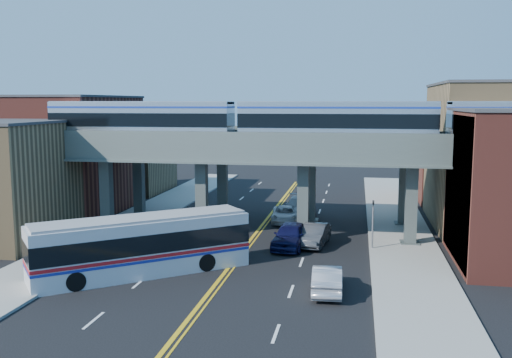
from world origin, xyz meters
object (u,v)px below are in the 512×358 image
at_px(traffic_signal, 373,219).
at_px(transit_train, 336,121).
at_px(car_lane_c, 285,214).
at_px(car_parked_curb, 327,279).
at_px(stop_sign, 243,231).
at_px(transit_bus, 142,246).
at_px(car_lane_b, 314,235).
at_px(car_lane_d, 299,207).
at_px(car_lane_a, 290,235).

bearing_deg(traffic_signal, transit_train, 144.44).
height_order(car_lane_c, car_parked_curb, car_parked_curb).
relative_size(stop_sign, transit_bus, 0.21).
xyz_separation_m(traffic_signal, car_lane_b, (-4.20, 0.68, -1.51)).
xyz_separation_m(transit_bus, car_lane_d, (7.72, 19.56, -0.88)).
bearing_deg(car_parked_curb, stop_sign, -49.84).
distance_m(car_lane_a, car_lane_b, 1.97).
xyz_separation_m(car_lane_a, car_parked_curb, (3.18, -9.42, -0.15)).
bearing_deg(car_lane_d, car_lane_b, -80.61).
bearing_deg(transit_bus, car_parked_curb, -45.75).
bearing_deg(stop_sign, car_lane_b, 38.06).
height_order(car_lane_a, car_lane_b, car_lane_a).
height_order(stop_sign, car_parked_curb, stop_sign).
relative_size(car_lane_a, car_lane_d, 0.87).
distance_m(stop_sign, traffic_signal, 9.41).
xyz_separation_m(car_lane_a, car_lane_c, (-1.52, 8.86, -0.22)).
bearing_deg(car_lane_b, car_parked_curb, -74.43).
relative_size(transit_bus, car_parked_curb, 2.63).
xyz_separation_m(transit_train, car_lane_c, (-4.60, 6.53, -8.48)).
distance_m(traffic_signal, transit_bus, 16.46).
xyz_separation_m(stop_sign, traffic_signal, (8.90, 3.00, 0.54)).
distance_m(car_lane_c, car_lane_d, 2.85).
distance_m(car_lane_b, car_parked_curb, 10.54).
relative_size(stop_sign, traffic_signal, 0.64).
xyz_separation_m(transit_train, stop_sign, (-6.10, -5.00, -7.42)).
bearing_deg(car_parked_curb, transit_bus, -9.38).
bearing_deg(stop_sign, transit_bus, -134.66).
relative_size(transit_bus, car_lane_b, 2.56).
relative_size(stop_sign, car_parked_curb, 0.56).
distance_m(traffic_signal, car_lane_d, 13.02).
height_order(traffic_signal, transit_bus, traffic_signal).
xyz_separation_m(stop_sign, transit_bus, (-5.28, -5.34, 0.02)).
bearing_deg(car_lane_a, transit_bus, -131.22).
distance_m(car_lane_a, car_lane_c, 9.00).
relative_size(transit_train, car_lane_a, 8.35).
height_order(car_lane_b, car_parked_curb, car_lane_b).
xyz_separation_m(car_lane_a, car_lane_d, (-0.58, 11.55, -0.02)).
xyz_separation_m(car_lane_d, car_parked_curb, (3.76, -20.96, -0.13)).
xyz_separation_m(car_lane_b, car_lane_c, (-3.20, 7.85, -0.10)).
distance_m(traffic_signal, car_lane_c, 11.41).
bearing_deg(stop_sign, transit_train, 39.33).
xyz_separation_m(transit_train, car_lane_a, (-3.08, -2.34, -8.26)).
bearing_deg(car_lane_a, car_lane_d, 97.67).
distance_m(transit_bus, car_parked_curb, 11.61).
relative_size(transit_train, car_lane_c, 8.98).
xyz_separation_m(transit_train, traffic_signal, (2.80, -2.00, -6.87)).
height_order(transit_bus, car_lane_b, transit_bus).
distance_m(traffic_signal, car_lane_a, 6.05).
distance_m(transit_train, traffic_signal, 7.69).
relative_size(transit_bus, car_lane_d, 1.99).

